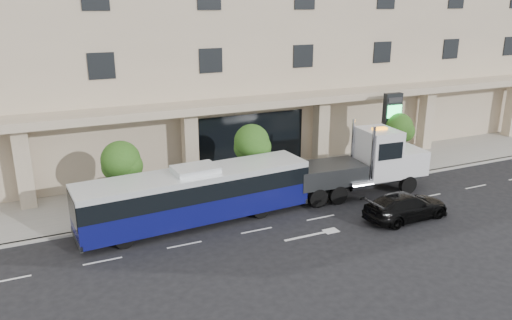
{
  "coord_description": "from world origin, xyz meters",
  "views": [
    {
      "loc": [
        -14.13,
        -23.61,
        11.65
      ],
      "look_at": [
        -2.44,
        2.0,
        2.75
      ],
      "focal_mm": 35.0,
      "sensor_mm": 36.0,
      "label": 1
    }
  ],
  "objects_px": {
    "tow_truck": "(365,164)",
    "black_sedan": "(406,206)",
    "city_bus": "(196,194)",
    "signage_pylon": "(391,130)"
  },
  "relations": [
    {
      "from": "city_bus",
      "to": "signage_pylon",
      "type": "xyz_separation_m",
      "value": [
        15.77,
        3.27,
        1.24
      ]
    },
    {
      "from": "black_sedan",
      "to": "signage_pylon",
      "type": "distance_m",
      "value": 9.35
    },
    {
      "from": "city_bus",
      "to": "tow_truck",
      "type": "bearing_deg",
      "value": -4.1
    },
    {
      "from": "tow_truck",
      "to": "black_sedan",
      "type": "height_order",
      "value": "tow_truck"
    },
    {
      "from": "tow_truck",
      "to": "signage_pylon",
      "type": "xyz_separation_m",
      "value": [
        4.64,
        3.34,
        1.0
      ]
    },
    {
      "from": "black_sedan",
      "to": "tow_truck",
      "type": "bearing_deg",
      "value": -5.92
    },
    {
      "from": "city_bus",
      "to": "black_sedan",
      "type": "xyz_separation_m",
      "value": [
        10.87,
        -4.39,
        -0.91
      ]
    },
    {
      "from": "tow_truck",
      "to": "black_sedan",
      "type": "bearing_deg",
      "value": -89.5
    },
    {
      "from": "black_sedan",
      "to": "city_bus",
      "type": "bearing_deg",
      "value": 65.62
    },
    {
      "from": "signage_pylon",
      "to": "city_bus",
      "type": "bearing_deg",
      "value": -165.38
    }
  ]
}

